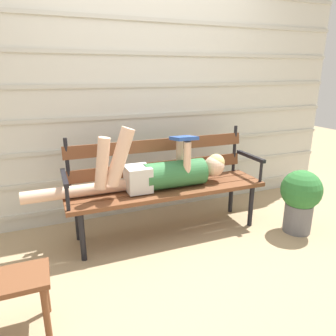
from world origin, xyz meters
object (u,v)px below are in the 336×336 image
(park_bench, at_px, (165,180))
(footstool, at_px, (13,290))
(reclining_person, at_px, (159,172))
(potted_plant, at_px, (300,197))

(park_bench, xyz_separation_m, footstool, (-1.20, -0.83, -0.21))
(reclining_person, distance_m, footstool, 1.39)
(park_bench, bearing_deg, potted_plant, -23.69)
(park_bench, bearing_deg, footstool, -145.54)
(reclining_person, bearing_deg, potted_plant, -19.36)
(park_bench, bearing_deg, reclining_person, -140.51)
(footstool, bearing_deg, park_bench, 34.46)
(reclining_person, relative_size, potted_plant, 2.98)
(potted_plant, bearing_deg, reclining_person, 160.64)
(park_bench, height_order, reclining_person, reclining_person)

